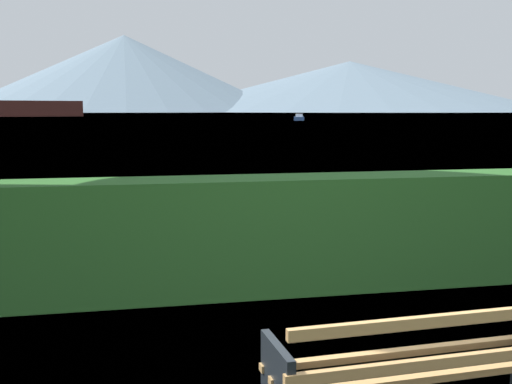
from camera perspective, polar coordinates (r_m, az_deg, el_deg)
water_surface at (r=309.54m, az=-11.66°, el=7.01°), size 620.00×620.00×0.00m
park_bench at (r=4.01m, az=14.86°, el=-15.57°), size 1.89×0.68×0.87m
hedge_row at (r=6.91m, az=2.59°, el=-3.80°), size 7.22×0.75×1.26m
tender_far at (r=116.80m, az=3.97°, el=6.76°), size 3.40×5.98×1.23m
distant_hills at (r=581.59m, az=-13.34°, el=9.93°), size 806.61×384.73×67.74m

